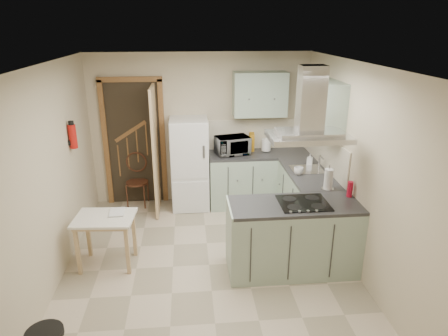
{
  "coord_description": "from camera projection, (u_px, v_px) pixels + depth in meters",
  "views": [
    {
      "loc": [
        -0.22,
        -4.38,
        2.91
      ],
      "look_at": [
        0.24,
        0.45,
        1.15
      ],
      "focal_mm": 32.0,
      "sensor_mm": 36.0,
      "label": 1
    }
  ],
  "objects": [
    {
      "name": "peninsula",
      "position": [
        293.0,
        237.0,
        4.88
      ],
      "size": [
        1.55,
        0.65,
        0.9
      ],
      "primitive_type": "cube",
      "color": "#9EB2A0",
      "rests_on": "floor"
    },
    {
      "name": "red_bottle",
      "position": [
        350.0,
        189.0,
        4.89
      ],
      "size": [
        0.07,
        0.07,
        0.2
      ],
      "primitive_type": "cylinder",
      "rotation": [
        0.0,
        0.0,
        0.04
      ],
      "color": "#B40F29",
      "rests_on": "peninsula"
    },
    {
      "name": "paper_towel",
      "position": [
        328.0,
        179.0,
        5.1
      ],
      "size": [
        0.13,
        0.13,
        0.28
      ],
      "primitive_type": "cylinder",
      "rotation": [
        0.0,
        0.0,
        0.24
      ],
      "color": "silver",
      "rests_on": "counter_right"
    },
    {
      "name": "bentwood_chair",
      "position": [
        137.0,
        182.0,
        6.67
      ],
      "size": [
        0.4,
        0.4,
        0.81
      ],
      "primitive_type": "cube",
      "rotation": [
        0.0,
        0.0,
        -0.12
      ],
      "color": "#4B3219",
      "rests_on": "floor"
    },
    {
      "name": "hob",
      "position": [
        303.0,
        203.0,
        4.73
      ],
      "size": [
        0.58,
        0.5,
        0.01
      ],
      "primitive_type": "cube",
      "color": "black",
      "rests_on": "peninsula"
    },
    {
      "name": "splashback",
      "position": [
        257.0,
        134.0,
        6.76
      ],
      "size": [
        1.68,
        0.02,
        0.5
      ],
      "primitive_type": "cube",
      "color": "beige",
      "rests_on": "counter_back"
    },
    {
      "name": "wall_cabinet_right",
      "position": [
        323.0,
        106.0,
        5.42
      ],
      "size": [
        0.35,
        0.9,
        0.7
      ],
      "primitive_type": "cube",
      "color": "#9EB2A0",
      "rests_on": "right_wall"
    },
    {
      "name": "counter_back",
      "position": [
        242.0,
        179.0,
        6.7
      ],
      "size": [
        1.08,
        0.6,
        0.9
      ],
      "primitive_type": "cube",
      "color": "#9EB2A0",
      "rests_on": "floor"
    },
    {
      "name": "book",
      "position": [
        109.0,
        209.0,
        4.97
      ],
      "size": [
        0.19,
        0.26,
        0.11
      ],
      "primitive_type": "imported",
      "rotation": [
        0.0,
        0.0,
        0.04
      ],
      "color": "#A4363E",
      "rests_on": "drop_leaf_table"
    },
    {
      "name": "fridge",
      "position": [
        190.0,
        164.0,
        6.52
      ],
      "size": [
        0.6,
        0.6,
        1.5
      ],
      "primitive_type": "cube",
      "color": "white",
      "rests_on": "floor"
    },
    {
      "name": "sink",
      "position": [
        307.0,
        169.0,
        5.83
      ],
      "size": [
        0.45,
        0.4,
        0.01
      ],
      "primitive_type": "cube",
      "color": "silver",
      "rests_on": "counter_right"
    },
    {
      "name": "doorway",
      "position": [
        135.0,
        143.0,
        6.6
      ],
      "size": [
        1.1,
        0.12,
        2.1
      ],
      "primitive_type": "cube",
      "color": "brown",
      "rests_on": "floor"
    },
    {
      "name": "kettle",
      "position": [
        266.0,
        145.0,
        6.63
      ],
      "size": [
        0.17,
        0.17,
        0.23
      ],
      "primitive_type": "cylinder",
      "rotation": [
        0.0,
        0.0,
        -0.06
      ],
      "color": "white",
      "rests_on": "counter_back"
    },
    {
      "name": "ceiling",
      "position": [
        206.0,
        64.0,
        4.26
      ],
      "size": [
        4.2,
        4.2,
        0.0
      ],
      "primitive_type": "plane",
      "rotation": [
        3.14,
        0.0,
        0.0
      ],
      "color": "silver",
      "rests_on": "back_wall"
    },
    {
      "name": "soap_bottle",
      "position": [
        310.0,
        159.0,
        6.0
      ],
      "size": [
        0.11,
        0.11,
        0.18
      ],
      "primitive_type": "imported",
      "rotation": [
        0.0,
        0.0,
        -0.43
      ],
      "color": "#A09FAA",
      "rests_on": "counter_right"
    },
    {
      "name": "cup",
      "position": [
        299.0,
        171.0,
        5.63
      ],
      "size": [
        0.17,
        0.17,
        0.11
      ],
      "primitive_type": "imported",
      "rotation": [
        0.0,
        0.0,
        -0.29
      ],
      "color": "silver",
      "rests_on": "counter_right"
    },
    {
      "name": "counter_right",
      "position": [
        301.0,
        193.0,
        6.14
      ],
      "size": [
        0.6,
        1.95,
        0.9
      ],
      "primitive_type": "cube",
      "color": "#9EB2A0",
      "rests_on": "floor"
    },
    {
      "name": "floor",
      "position": [
        209.0,
        265.0,
        5.11
      ],
      "size": [
        4.2,
        4.2,
        0.0
      ],
      "primitive_type": "plane",
      "color": "#C2B097",
      "rests_on": "ground"
    },
    {
      "name": "extractor_hood",
      "position": [
        308.0,
        137.0,
        4.46
      ],
      "size": [
        0.9,
        0.55,
        0.1
      ],
      "primitive_type": "cube",
      "color": "silver",
      "rests_on": "ceiling"
    },
    {
      "name": "fire_extinguisher",
      "position": [
        73.0,
        136.0,
        5.29
      ],
      "size": [
        0.1,
        0.1,
        0.32
      ],
      "primitive_type": "cylinder",
      "color": "#B2140F",
      "rests_on": "left_wall"
    },
    {
      "name": "right_wall",
      "position": [
        355.0,
        169.0,
        4.85
      ],
      "size": [
        0.0,
        4.2,
        4.2
      ],
      "primitive_type": "plane",
      "rotation": [
        1.57,
        0.0,
        -1.57
      ],
      "color": "#C2B496",
      "rests_on": "floor"
    },
    {
      "name": "wall_cabinet_back",
      "position": [
        260.0,
        94.0,
        6.37
      ],
      "size": [
        0.85,
        0.35,
        0.7
      ],
      "primitive_type": "cube",
      "color": "#9EB2A0",
      "rests_on": "back_wall"
    },
    {
      "name": "left_wall",
      "position": [
        49.0,
        179.0,
        4.53
      ],
      "size": [
        0.0,
        4.2,
        4.2
      ],
      "primitive_type": "plane",
      "rotation": [
        1.57,
        0.0,
        1.57
      ],
      "color": "#C2B496",
      "rests_on": "floor"
    },
    {
      "name": "drop_leaf_table",
      "position": [
        107.0,
        241.0,
        5.01
      ],
      "size": [
        0.76,
        0.59,
        0.67
      ],
      "primitive_type": "cube",
      "rotation": [
        0.0,
        0.0,
        -0.08
      ],
      "color": "#CCB97D",
      "rests_on": "floor"
    },
    {
      "name": "microwave",
      "position": [
        232.0,
        145.0,
        6.48
      ],
      "size": [
        0.6,
        0.47,
        0.29
      ],
      "primitive_type": "imported",
      "rotation": [
        0.0,
        0.0,
        0.24
      ],
      "color": "black",
      "rests_on": "counter_back"
    },
    {
      "name": "back_wall",
      "position": [
        201.0,
        129.0,
        6.65
      ],
      "size": [
        3.6,
        0.0,
        3.6
      ],
      "primitive_type": "plane",
      "rotation": [
        1.57,
        0.0,
        0.0
      ],
      "color": "#C2B496",
      "rests_on": "floor"
    },
    {
      "name": "cereal_box",
      "position": [
        252.0,
        142.0,
        6.69
      ],
      "size": [
        0.1,
        0.2,
        0.29
      ],
      "primitive_type": "cube",
      "rotation": [
        0.0,
        0.0,
        -0.09
      ],
      "color": "orange",
      "rests_on": "counter_back"
    }
  ]
}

